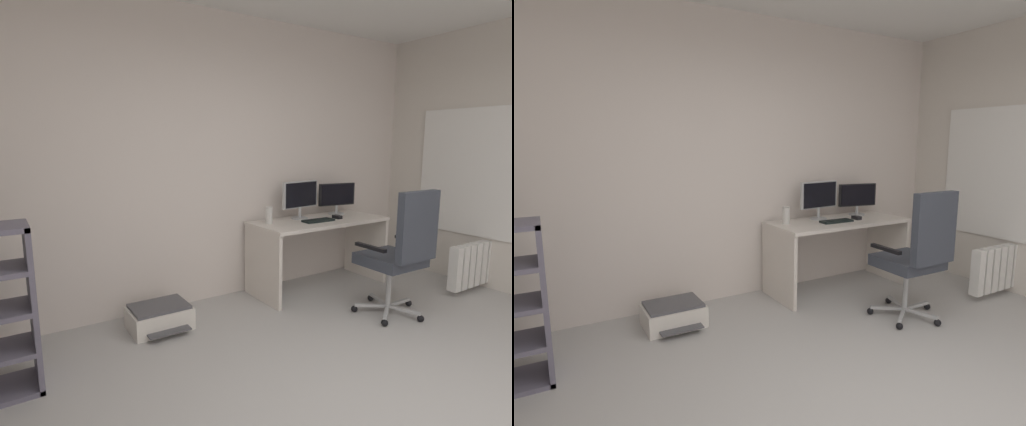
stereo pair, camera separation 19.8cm
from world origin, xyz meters
The scene contains 12 objects.
wall_back centered at (0.00, 2.62, 1.38)m, with size 5.44×0.10×2.76m, color silver.
window_pane centered at (2.71, 1.25, 1.23)m, with size 0.01×1.59×1.30m, color white.
window_frame centered at (2.71, 1.25, 1.23)m, with size 0.02×1.67×1.38m, color white.
desk centered at (1.19, 2.22, 0.55)m, with size 1.48×0.63×0.75m.
monitor_main centered at (1.04, 2.36, 0.99)m, with size 0.48×0.18×0.40m.
monitor_secondary centered at (1.57, 2.36, 0.95)m, with size 0.45×0.18×0.35m.
keyboard centered at (1.10, 2.13, 0.76)m, with size 0.34×0.13×0.02m, color black.
computer_mouse centered at (1.38, 2.15, 0.77)m, with size 0.06×0.10×0.03m, color black.
desktop_speaker centered at (0.61, 2.31, 0.83)m, with size 0.07×0.07×0.17m, color silver.
office_chair centered at (1.27, 1.23, 0.63)m, with size 0.62×0.63×1.15m.
printer centered at (-0.60, 2.18, 0.10)m, with size 0.50×0.46×0.20m.
radiator centered at (2.62, 1.25, 0.29)m, with size 1.01×0.10×0.45m.
Camera 1 is at (-1.68, -0.99, 1.54)m, focal length 28.70 mm.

